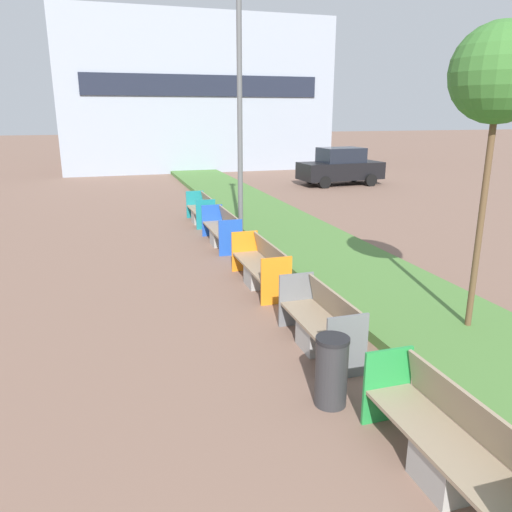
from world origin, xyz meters
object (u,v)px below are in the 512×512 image
(bench_grey_frame, at_px, (320,327))
(bench_blue_frame, at_px, (222,232))
(street_lamp_post, at_px, (239,75))
(sapling_tree_near, at_px, (500,75))
(bench_teal_frame, at_px, (201,212))
(bench_green_frame, at_px, (453,453))
(litter_bin, at_px, (331,371))
(parked_car_distant, at_px, (340,167))
(bench_orange_frame, at_px, (261,269))

(bench_grey_frame, height_order, bench_blue_frame, same)
(street_lamp_post, height_order, sapling_tree_near, street_lamp_post)
(bench_teal_frame, bearing_deg, sapling_tree_near, -75.57)
(bench_green_frame, bearing_deg, bench_teal_frame, 90.02)
(bench_green_frame, bearing_deg, litter_bin, 107.20)
(bench_green_frame, distance_m, bench_grey_frame, 3.13)
(bench_teal_frame, bearing_deg, street_lamp_post, -77.32)
(bench_teal_frame, relative_size, street_lamp_post, 0.23)
(bench_teal_frame, bearing_deg, litter_bin, -92.63)
(bench_grey_frame, relative_size, bench_blue_frame, 0.85)
(bench_blue_frame, relative_size, parked_car_distant, 0.53)
(bench_blue_frame, bearing_deg, bench_teal_frame, 90.09)
(bench_teal_frame, height_order, sapling_tree_near, sapling_tree_near)
(bench_teal_frame, xyz_separation_m, street_lamp_post, (0.61, -2.73, 4.16))
(bench_green_frame, xyz_separation_m, parked_car_distant, (8.50, 19.71, 0.54))
(bench_green_frame, xyz_separation_m, street_lamp_post, (0.61, 10.05, 4.15))
(sapling_tree_near, bearing_deg, litter_bin, -158.55)
(bench_blue_frame, distance_m, bench_teal_frame, 3.00)
(bench_orange_frame, distance_m, sapling_tree_near, 5.62)
(parked_car_distant, bearing_deg, street_lamp_post, -132.95)
(bench_green_frame, height_order, bench_teal_frame, same)
(sapling_tree_near, bearing_deg, bench_grey_frame, 174.06)
(bench_green_frame, xyz_separation_m, bench_grey_frame, (-0.00, 3.13, -0.01))
(bench_green_frame, xyz_separation_m, bench_teal_frame, (-0.01, 12.78, -0.01))
(bench_blue_frame, height_order, bench_teal_frame, same)
(bench_orange_frame, bearing_deg, street_lamp_post, 80.94)
(bench_green_frame, bearing_deg, street_lamp_post, 86.53)
(bench_blue_frame, relative_size, sapling_tree_near, 0.47)
(bench_grey_frame, height_order, bench_orange_frame, same)
(street_lamp_post, bearing_deg, parked_car_distant, 50.75)
(bench_grey_frame, bearing_deg, street_lamp_post, 84.92)
(litter_bin, bearing_deg, bench_green_frame, -72.80)
(bench_green_frame, height_order, litter_bin, bench_green_frame)
(sapling_tree_near, bearing_deg, street_lamp_post, 105.09)
(bench_orange_frame, distance_m, bench_teal_frame, 6.56)
(bench_orange_frame, distance_m, parked_car_distant, 15.95)
(bench_teal_frame, distance_m, parked_car_distant, 10.98)
(bench_teal_frame, bearing_deg, bench_blue_frame, -89.91)
(bench_blue_frame, relative_size, litter_bin, 2.48)
(bench_orange_frame, height_order, litter_bin, bench_orange_frame)
(bench_blue_frame, distance_m, sapling_tree_near, 8.26)
(litter_bin, bearing_deg, street_lamp_post, 82.36)
(bench_orange_frame, xyz_separation_m, sapling_tree_near, (2.55, -3.36, 3.72))
(bench_grey_frame, height_order, street_lamp_post, street_lamp_post)
(bench_blue_frame, bearing_deg, street_lamp_post, 23.31)
(bench_blue_frame, xyz_separation_m, parked_car_distant, (8.50, 9.92, 0.54))
(litter_bin, relative_size, parked_car_distant, 0.21)
(bench_grey_frame, bearing_deg, bench_green_frame, -89.91)
(bench_grey_frame, relative_size, litter_bin, 2.12)
(sapling_tree_near, relative_size, parked_car_distant, 1.12)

